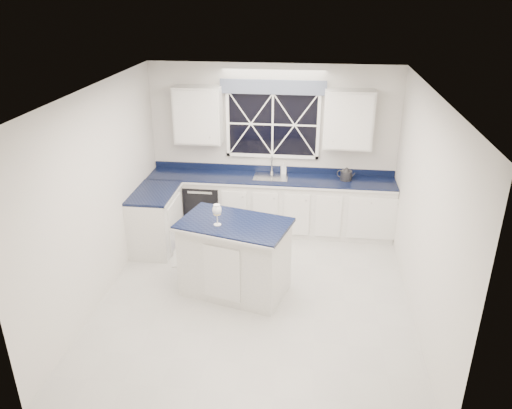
# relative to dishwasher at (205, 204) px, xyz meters

# --- Properties ---
(ground) EXTENTS (4.50, 4.50, 0.00)m
(ground) POSITION_rel_dishwasher_xyz_m (1.10, -1.95, -0.41)
(ground) COLOR #ACACA7
(ground) RESTS_ON ground
(back_wall) EXTENTS (4.00, 0.10, 2.70)m
(back_wall) POSITION_rel_dishwasher_xyz_m (1.10, 0.30, 0.94)
(back_wall) COLOR silver
(back_wall) RESTS_ON ground
(base_cabinets) EXTENTS (3.99, 1.60, 0.90)m
(base_cabinets) POSITION_rel_dishwasher_xyz_m (0.77, -0.17, 0.04)
(base_cabinets) COLOR silver
(base_cabinets) RESTS_ON ground
(countertop) EXTENTS (3.98, 0.64, 0.04)m
(countertop) POSITION_rel_dishwasher_xyz_m (1.10, 0.00, 0.51)
(countertop) COLOR black
(countertop) RESTS_ON base_cabinets
(dishwasher) EXTENTS (0.60, 0.58, 0.82)m
(dishwasher) POSITION_rel_dishwasher_xyz_m (0.00, 0.00, 0.00)
(dishwasher) COLOR black
(dishwasher) RESTS_ON ground
(window) EXTENTS (1.65, 0.09, 1.26)m
(window) POSITION_rel_dishwasher_xyz_m (1.10, 0.25, 1.42)
(window) COLOR black
(window) RESTS_ON ground
(upper_cabinets) EXTENTS (3.10, 0.34, 0.90)m
(upper_cabinets) POSITION_rel_dishwasher_xyz_m (1.10, 0.13, 1.49)
(upper_cabinets) COLOR silver
(upper_cabinets) RESTS_ON ground
(faucet) EXTENTS (0.05, 0.20, 0.30)m
(faucet) POSITION_rel_dishwasher_xyz_m (1.10, 0.19, 0.69)
(faucet) COLOR silver
(faucet) RESTS_ON countertop
(island) EXTENTS (1.54, 1.16, 1.03)m
(island) POSITION_rel_dishwasher_xyz_m (0.81, -1.87, 0.11)
(island) COLOR silver
(island) RESTS_ON ground
(rug) EXTENTS (1.51, 1.10, 0.02)m
(rug) POSITION_rel_dishwasher_xyz_m (0.37, -0.85, -0.40)
(rug) COLOR #B7B7B2
(rug) RESTS_ON ground
(kettle) EXTENTS (0.29, 0.24, 0.22)m
(kettle) POSITION_rel_dishwasher_xyz_m (2.30, 0.04, 0.63)
(kettle) COLOR #2E2E31
(kettle) RESTS_ON countertop
(wine_glass) EXTENTS (0.12, 0.12, 0.28)m
(wine_glass) POSITION_rel_dishwasher_xyz_m (0.61, -1.97, 0.81)
(wine_glass) COLOR silver
(wine_glass) RESTS_ON island
(soap_bottle) EXTENTS (0.10, 0.10, 0.18)m
(soap_bottle) POSITION_rel_dishwasher_xyz_m (1.29, 0.22, 0.62)
(soap_bottle) COLOR silver
(soap_bottle) RESTS_ON countertop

